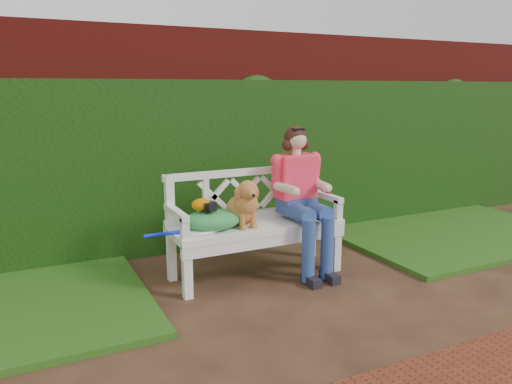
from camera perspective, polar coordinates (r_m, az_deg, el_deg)
name	(u,v)px	position (r m, az deg, el deg)	size (l,w,h in m)	color
ground	(311,302)	(3.96, 6.28, -12.42)	(60.00, 60.00, 0.00)	#301E13
brick_wall	(217,138)	(5.34, -4.47, 6.17)	(10.00, 0.30, 2.20)	maroon
ivy_hedge	(225,164)	(5.17, -3.52, 3.20)	(10.00, 0.18, 1.70)	#255B12
grass_right	(448,231)	(6.09, 21.06, -4.20)	(2.60, 2.00, 0.05)	#285818
garden_bench	(256,249)	(4.39, 0.00, -6.53)	(1.58, 0.60, 0.48)	white
seated_woman	(298,204)	(4.46, 4.79, -1.34)	(0.52, 0.69, 1.22)	#F9515C
dog	(243,202)	(4.18, -1.53, -1.13)	(0.27, 0.37, 0.41)	#9E6C3F
tennis_racket	(196,230)	(4.08, -6.92, -4.30)	(0.66, 0.28, 0.03)	white
green_bag	(212,219)	(4.12, -5.01, -3.15)	(0.48, 0.37, 0.16)	green
camera_item	(209,206)	(4.06, -5.44, -1.65)	(0.11, 0.08, 0.07)	black
baseball_glove	(201,205)	(4.07, -6.27, -1.44)	(0.16, 0.12, 0.10)	#C56700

